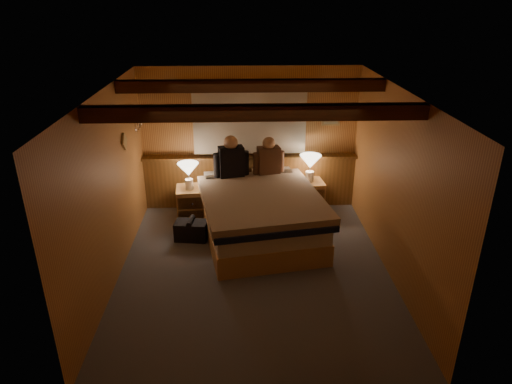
{
  "coord_description": "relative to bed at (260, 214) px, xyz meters",
  "views": [
    {
      "loc": [
        -0.17,
        -5.26,
        3.45
      ],
      "look_at": [
        0.04,
        0.4,
        0.97
      ],
      "focal_mm": 32.0,
      "sensor_mm": 36.0,
      "label": 1
    }
  ],
  "objects": [
    {
      "name": "wall_back",
      "position": [
        -0.12,
        1.2,
        0.81
      ],
      "size": [
        3.6,
        0.0,
        3.6
      ],
      "primitive_type": "plane",
      "rotation": [
        1.57,
        0.0,
        0.0
      ],
      "color": "#C89148",
      "rests_on": "floor"
    },
    {
      "name": "wall_right",
      "position": [
        1.68,
        -0.9,
        0.81
      ],
      "size": [
        0.0,
        4.2,
        4.2
      ],
      "primitive_type": "plane",
      "rotation": [
        1.57,
        0.0,
        -1.57
      ],
      "color": "#C89148",
      "rests_on": "floor"
    },
    {
      "name": "lamp_right",
      "position": [
        0.87,
        0.84,
        0.5
      ],
      "size": [
        0.35,
        0.35,
        0.46
      ],
      "color": "white",
      "rests_on": "nightstand_right"
    },
    {
      "name": "coat_rail",
      "position": [
        -1.84,
        0.68,
        1.28
      ],
      "size": [
        0.05,
        0.55,
        0.24
      ],
      "color": "white",
      "rests_on": "wall_left"
    },
    {
      "name": "duffel_bag",
      "position": [
        -1.04,
        -0.03,
        -0.24
      ],
      "size": [
        0.51,
        0.35,
        0.35
      ],
      "rotation": [
        0.0,
        0.0,
        -0.13
      ],
      "color": "black",
      "rests_on": "floor"
    },
    {
      "name": "bed",
      "position": [
        0.0,
        0.0,
        0.0
      ],
      "size": [
        2.0,
        2.43,
        0.74
      ],
      "rotation": [
        0.0,
        0.0,
        0.17
      ],
      "color": "tan",
      "rests_on": "floor"
    },
    {
      "name": "wall_front",
      "position": [
        -0.12,
        -3.0,
        0.81
      ],
      "size": [
        3.6,
        0.0,
        3.6
      ],
      "primitive_type": "plane",
      "rotation": [
        -1.57,
        0.0,
        0.0
      ],
      "color": "#C89148",
      "rests_on": "floor"
    },
    {
      "name": "curtain_window",
      "position": [
        -0.12,
        1.13,
        1.14
      ],
      "size": [
        2.18,
        0.09,
        1.11
      ],
      "color": "#4A2612",
      "rests_on": "wall_back"
    },
    {
      "name": "person_left",
      "position": [
        -0.43,
        0.7,
        0.63
      ],
      "size": [
        0.57,
        0.3,
        0.7
      ],
      "rotation": [
        0.0,
        0.0,
        0.21
      ],
      "color": "black",
      "rests_on": "bed"
    },
    {
      "name": "ceiling",
      "position": [
        -0.12,
        -0.9,
        2.01
      ],
      "size": [
        4.2,
        4.2,
        0.0
      ],
      "primitive_type": "plane",
      "rotation": [
        3.14,
        0.0,
        0.0
      ],
      "color": "tan",
      "rests_on": "wall_back"
    },
    {
      "name": "wainscot",
      "position": [
        -0.12,
        1.14,
        0.1
      ],
      "size": [
        3.6,
        0.23,
        0.94
      ],
      "color": "brown",
      "rests_on": "wall_back"
    },
    {
      "name": "floor",
      "position": [
        -0.12,
        -0.9,
        -0.39
      ],
      "size": [
        4.2,
        4.2,
        0.0
      ],
      "primitive_type": "plane",
      "color": "#535963",
      "rests_on": "ground"
    },
    {
      "name": "person_right",
      "position": [
        0.18,
        0.81,
        0.6
      ],
      "size": [
        0.51,
        0.27,
        0.64
      ],
      "rotation": [
        0.0,
        0.0,
        0.21
      ],
      "color": "#533321",
      "rests_on": "bed"
    },
    {
      "name": "nightstand_left",
      "position": [
        -1.07,
        0.63,
        -0.11
      ],
      "size": [
        0.55,
        0.5,
        0.56
      ],
      "rotation": [
        0.0,
        0.0,
        0.09
      ],
      "color": "tan",
      "rests_on": "floor"
    },
    {
      "name": "lamp_left",
      "position": [
        -1.11,
        0.6,
        0.48
      ],
      "size": [
        0.34,
        0.34,
        0.44
      ],
      "color": "white",
      "rests_on": "nightstand_left"
    },
    {
      "name": "framed_print",
      "position": [
        1.23,
        1.18,
        1.16
      ],
      "size": [
        0.3,
        0.04,
        0.25
      ],
      "color": "#A48A52",
      "rests_on": "wall_back"
    },
    {
      "name": "nightstand_right",
      "position": [
        0.84,
        0.85,
        -0.11
      ],
      "size": [
        0.56,
        0.51,
        0.56
      ],
      "rotation": [
        0.0,
        0.0,
        0.11
      ],
      "color": "tan",
      "rests_on": "floor"
    },
    {
      "name": "ceiling_beams",
      "position": [
        -0.12,
        -0.75,
        1.92
      ],
      "size": [
        3.6,
        1.65,
        0.16
      ],
      "color": "#4A2612",
      "rests_on": "ceiling"
    },
    {
      "name": "wall_left",
      "position": [
        -1.92,
        -0.9,
        0.81
      ],
      "size": [
        0.0,
        4.2,
        4.2
      ],
      "primitive_type": "plane",
      "rotation": [
        1.57,
        0.0,
        1.57
      ],
      "color": "#C89148",
      "rests_on": "floor"
    }
  ]
}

